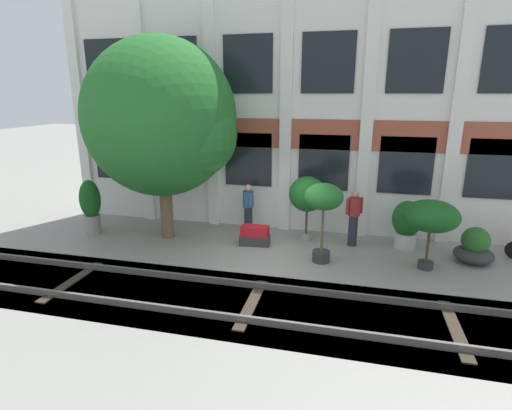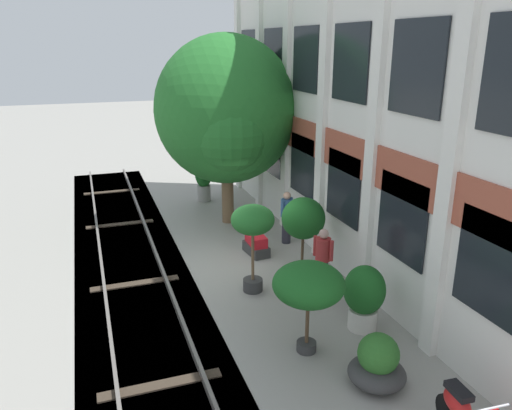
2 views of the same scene
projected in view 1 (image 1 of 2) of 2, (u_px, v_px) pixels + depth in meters
The scene contains 13 objects.
ground_plane at pixel (267, 259), 10.75m from camera, with size 80.00×80.00×0.00m, color gray.
apartment_facade at pixel (288, 90), 12.20m from camera, with size 14.75×0.64×8.84m.
rail_tracks at pixel (244, 309), 8.54m from camera, with size 22.39×2.80×0.43m.
broadleaf_tree at pixel (161, 122), 11.46m from camera, with size 4.58×4.36×5.88m.
potted_plant_tall_urn at pixel (431, 217), 9.81m from camera, with size 1.34×1.34×1.79m.
potted_plant_terracotta_small at pixel (324, 202), 10.16m from camera, with size 0.99×0.99×2.12m.
potted_plant_wide_bowl at pixel (475, 248), 10.46m from camera, with size 0.99×0.99×0.96m.
potted_plant_ribbed_drum at pixel (407, 222), 11.37m from camera, with size 0.84×0.84×1.38m.
potted_plant_square_trough at pixel (255, 236), 11.71m from camera, with size 0.92×0.55×0.57m.
potted_plant_low_pan at pixel (307, 195), 11.78m from camera, with size 1.09×1.09×1.96m.
potted_plant_fluted_column at pixel (91, 205), 12.55m from camera, with size 0.64×0.64×1.72m.
resident_by_doorway at pixel (354, 216), 11.50m from camera, with size 0.48×0.34×1.66m.
resident_watching_tracks at pixel (248, 207), 12.70m from camera, with size 0.34×0.46×1.55m.
Camera 1 is at (2.05, -9.74, 4.32)m, focal length 28.00 mm.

